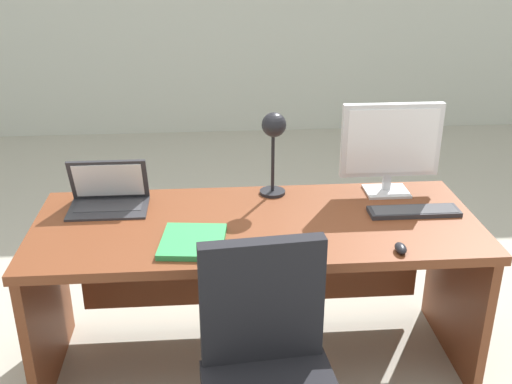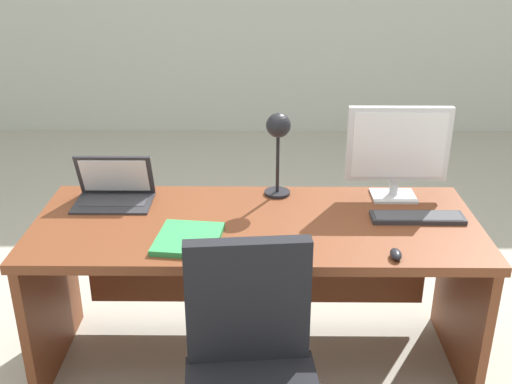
# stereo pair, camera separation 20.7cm
# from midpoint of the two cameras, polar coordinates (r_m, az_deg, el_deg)

# --- Properties ---
(ground) EXTENTS (12.00, 12.00, 0.00)m
(ground) POSITION_cam_midpoint_polar(r_m,az_deg,el_deg) (4.27, 1.56, -2.57)
(ground) COLOR #B7B2A3
(desk) EXTENTS (1.89, 0.76, 0.73)m
(desk) POSITION_cam_midpoint_polar(r_m,az_deg,el_deg) (2.74, 2.17, -5.94)
(desk) COLOR brown
(desk) RESTS_ON ground
(monitor) EXTENTS (0.46, 0.16, 0.43)m
(monitor) POSITION_cam_midpoint_polar(r_m,az_deg,el_deg) (2.84, 15.12, 3.96)
(monitor) COLOR silver
(monitor) RESTS_ON desk
(laptop) EXTENTS (0.34, 0.24, 0.22)m
(laptop) POSITION_cam_midpoint_polar(r_m,az_deg,el_deg) (2.83, -11.01, 0.43)
(laptop) COLOR #2D2D33
(laptop) RESTS_ON desk
(keyboard) EXTENTS (0.40, 0.11, 0.02)m
(keyboard) POSITION_cam_midpoint_polar(r_m,az_deg,el_deg) (2.73, 16.89, -2.31)
(keyboard) COLOR #2D2D33
(keyboard) RESTS_ON desk
(mouse) EXTENTS (0.04, 0.08, 0.03)m
(mouse) POSITION_cam_midpoint_polar(r_m,az_deg,el_deg) (2.40, 15.30, -5.65)
(mouse) COLOR black
(mouse) RESTS_ON desk
(desk_lamp) EXTENTS (0.12, 0.15, 0.40)m
(desk_lamp) POSITION_cam_midpoint_polar(r_m,az_deg,el_deg) (2.75, 4.24, 5.15)
(desk_lamp) COLOR black
(desk_lamp) RESTS_ON desk
(book) EXTENTS (0.28, 0.31, 0.02)m
(book) POSITION_cam_midpoint_polar(r_m,az_deg,el_deg) (2.45, -3.91, -4.40)
(book) COLOR green
(book) RESTS_ON desk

